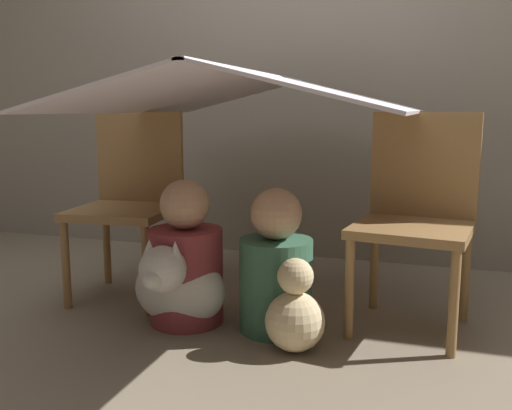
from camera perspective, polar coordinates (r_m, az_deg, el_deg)
name	(u,v)px	position (r m, az deg, el deg)	size (l,w,h in m)	color
ground_plane	(239,330)	(2.33, -1.68, -12.41)	(8.80, 8.80, 0.00)	gray
wall_back	(312,42)	(3.38, 5.57, 15.95)	(7.00, 0.05, 2.50)	gray
chair_left	(130,196)	(2.73, -12.48, 0.91)	(0.47, 0.47, 0.86)	olive
chair_right	(417,211)	(2.37, 15.76, -0.56)	(0.49, 0.49, 0.86)	olive
sheet_canopy	(256,92)	(2.37, 0.00, 11.22)	(1.28, 1.46, 0.17)	silver
person_front	(186,263)	(2.36, -7.01, -5.74)	(0.30, 0.30, 0.59)	maroon
person_second	(276,270)	(2.26, 2.00, -6.55)	(0.29, 0.29, 0.57)	#38664C
dog	(176,285)	(2.33, -7.96, -7.98)	(0.39, 0.39, 0.39)	silver
plush_toy	(295,314)	(2.11, 3.92, -10.78)	(0.22, 0.22, 0.35)	beige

